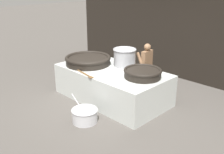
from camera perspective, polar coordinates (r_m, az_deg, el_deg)
ground_plane at (r=7.73m, az=-0.00°, el=-4.66°), size 60.00×60.00×0.00m
back_wall at (r=9.53m, az=13.15°, el=10.01°), size 9.11×0.24×3.28m
hearth_platform at (r=7.55m, az=-0.00°, el=-1.59°), size 3.20×1.74×0.89m
giant_wok_near at (r=7.86m, az=-5.25°, el=3.72°), size 1.36×1.36×0.25m
giant_wok_far at (r=6.81m, az=6.69°, el=0.91°), size 0.99×0.99×0.23m
stock_pot at (r=7.68m, az=2.75°, el=4.41°), size 0.68×0.68×0.51m
stirring_paddle at (r=7.16m, az=-6.51°, el=1.01°), size 1.15×0.25×0.04m
cook at (r=8.11m, az=7.48°, el=2.51°), size 0.37×0.56×1.49m
prep_bowl_vegetables at (r=6.48m, az=-5.96°, el=-8.21°), size 0.84×0.65×0.59m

